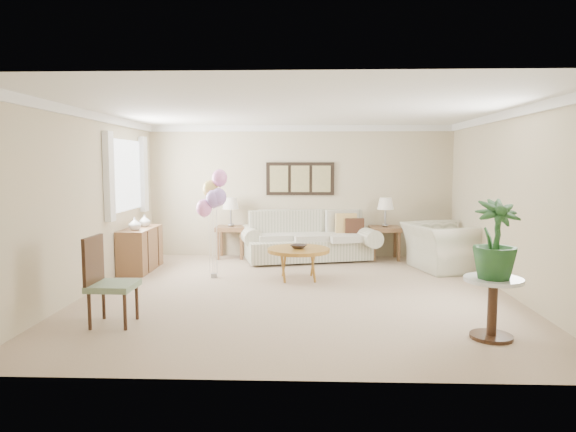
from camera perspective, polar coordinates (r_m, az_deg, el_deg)
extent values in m
plane|color=tan|center=(7.45, 1.05, -8.54)|extent=(6.00, 6.00, 0.00)
cube|color=#BCB295|center=(10.23, 1.36, 2.76)|extent=(6.00, 0.04, 2.60)
cube|color=#BCB295|center=(4.25, 0.37, -1.60)|extent=(6.00, 0.04, 2.60)
cube|color=#BCB295|center=(7.88, -21.30, 1.44)|extent=(0.04, 6.00, 2.60)
cube|color=#BCB295|center=(7.79, 23.73, 1.30)|extent=(0.04, 6.00, 2.60)
cube|color=white|center=(7.25, 1.09, 11.69)|extent=(6.00, 6.00, 0.02)
cube|color=white|center=(10.21, 1.38, 9.72)|extent=(6.00, 0.06, 0.12)
cube|color=white|center=(7.88, -21.44, 10.46)|extent=(0.06, 6.00, 0.12)
cube|color=white|center=(7.79, 23.91, 10.43)|extent=(0.06, 6.00, 0.12)
cube|color=white|center=(9.25, -17.59, 4.33)|extent=(0.04, 1.40, 1.20)
cube|color=white|center=(8.44, -19.27, 4.16)|extent=(0.10, 0.22, 1.40)
cube|color=white|center=(10.05, -15.75, 4.48)|extent=(0.10, 0.22, 1.40)
cube|color=black|center=(10.19, 1.36, 4.16)|extent=(1.35, 0.04, 0.65)
cube|color=#8C8C59|center=(10.18, -1.01, 4.15)|extent=(0.36, 0.02, 0.52)
cube|color=#8C8C59|center=(10.17, 1.36, 4.15)|extent=(0.36, 0.02, 0.52)
cube|color=#8C8C59|center=(10.17, 3.73, 4.14)|extent=(0.36, 0.02, 0.52)
cube|color=beige|center=(9.83, 2.18, -3.63)|extent=(2.48, 1.51, 0.38)
cube|color=beige|center=(10.12, 2.19, -0.95)|extent=(2.30, 0.82, 0.58)
cylinder|color=beige|center=(9.86, -4.26, -2.20)|extent=(0.57, 1.00, 0.34)
cylinder|color=beige|center=(9.86, 8.64, -2.24)|extent=(0.57, 1.00, 0.34)
cube|color=beige|center=(9.77, -1.71, -2.32)|extent=(0.81, 0.90, 0.13)
cube|color=beige|center=(9.75, 2.19, -2.34)|extent=(0.81, 0.90, 0.13)
cube|color=beige|center=(9.77, 6.09, -2.35)|extent=(0.81, 0.90, 0.13)
cube|color=#8DA9C4|center=(9.93, -2.56, -0.84)|extent=(0.40, 0.13, 0.40)
cube|color=tan|center=(9.92, 6.46, -0.87)|extent=(0.40, 0.13, 0.40)
cube|color=#3E2316|center=(9.87, 7.40, -1.29)|extent=(0.36, 0.11, 0.36)
cube|color=beige|center=(9.87, 2.18, -4.84)|extent=(2.11, 0.84, 0.04)
cube|color=brown|center=(10.13, -6.35, -1.38)|extent=(0.57, 0.52, 0.08)
cube|color=brown|center=(10.01, -7.80, -3.29)|extent=(0.05, 0.05, 0.54)
cube|color=brown|center=(9.94, -5.20, -3.33)|extent=(0.05, 0.05, 0.54)
cube|color=brown|center=(10.41, -7.41, -2.93)|extent=(0.05, 0.05, 0.54)
cube|color=brown|center=(10.35, -4.91, -2.96)|extent=(0.05, 0.05, 0.54)
cube|color=brown|center=(10.09, 10.73, -1.42)|extent=(0.58, 0.53, 0.08)
cube|color=brown|center=(9.90, 9.55, -3.39)|extent=(0.05, 0.05, 0.55)
cube|color=brown|center=(9.97, 12.21, -3.38)|extent=(0.05, 0.05, 0.55)
cube|color=brown|center=(10.31, 9.24, -3.02)|extent=(0.05, 0.05, 0.55)
cube|color=brown|center=(10.38, 11.80, -3.01)|extent=(0.05, 0.05, 0.55)
cylinder|color=gray|center=(10.12, -6.36, -0.99)|extent=(0.13, 0.13, 0.06)
cylinder|color=gray|center=(10.10, -6.37, -0.03)|extent=(0.04, 0.04, 0.28)
cone|color=silver|center=(10.08, -6.39, 1.42)|extent=(0.32, 0.32, 0.23)
cylinder|color=gray|center=(10.09, 10.74, -1.02)|extent=(0.13, 0.13, 0.06)
cylinder|color=gray|center=(10.07, 10.76, -0.07)|extent=(0.04, 0.04, 0.28)
cone|color=silver|center=(10.05, 10.79, 1.37)|extent=(0.32, 0.32, 0.22)
cylinder|color=#966326|center=(8.20, 1.18, -3.81)|extent=(1.00, 1.00, 0.06)
cylinder|color=#966326|center=(8.47, 2.80, -5.22)|extent=(0.04, 0.04, 0.45)
cylinder|color=#966326|center=(8.48, -0.40, -5.21)|extent=(0.04, 0.04, 0.45)
cylinder|color=#966326|center=(8.02, -0.54, -5.85)|extent=(0.04, 0.04, 0.45)
cylinder|color=#966326|center=(8.01, 2.84, -5.87)|extent=(0.04, 0.04, 0.45)
imported|color=#2F241F|center=(8.18, 1.19, -3.42)|extent=(0.33, 0.33, 0.06)
imported|color=beige|center=(9.36, 16.79, -3.31)|extent=(1.35, 1.46, 0.80)
cylinder|color=silver|center=(5.84, 21.87, -6.58)|extent=(0.61, 0.61, 0.04)
cylinder|color=#3D2516|center=(5.92, 21.75, -9.64)|extent=(0.10, 0.10, 0.61)
cylinder|color=#3D2516|center=(6.01, 21.64, -12.47)|extent=(0.44, 0.44, 0.01)
imported|color=#214B28|center=(5.73, 22.04, -2.42)|extent=(0.52, 0.52, 0.83)
cube|color=gray|center=(6.27, -18.85, -7.37)|extent=(0.52, 0.52, 0.07)
cylinder|color=#3D2516|center=(6.22, -21.20, -9.86)|extent=(0.04, 0.04, 0.42)
cylinder|color=#3D2516|center=(6.08, -17.66, -10.11)|extent=(0.04, 0.04, 0.42)
cylinder|color=#3D2516|center=(6.58, -19.81, -8.96)|extent=(0.04, 0.04, 0.42)
cylinder|color=#3D2516|center=(6.45, -16.45, -9.16)|extent=(0.04, 0.04, 0.42)
cube|color=#3D2516|center=(6.29, -20.83, -4.59)|extent=(0.05, 0.48, 0.55)
cube|color=brown|center=(9.30, -16.07, -3.55)|extent=(0.45, 1.20, 0.74)
cube|color=#3D2516|center=(9.02, -16.63, -3.85)|extent=(0.46, 0.02, 0.70)
cube|color=#3D2516|center=(9.58, -15.49, -3.26)|extent=(0.46, 0.02, 0.70)
imported|color=silver|center=(8.93, -16.66, -0.86)|extent=(0.27, 0.27, 0.21)
imported|color=beige|center=(9.43, -15.64, -0.50)|extent=(0.20, 0.20, 0.21)
cube|color=gray|center=(8.49, -8.22, -6.56)|extent=(0.09, 0.09, 0.07)
ellipsoid|color=#FF8AD8|center=(8.28, -9.30, 0.89)|extent=(0.25, 0.25, 0.29)
cylinder|color=silver|center=(8.37, -8.75, -3.25)|extent=(0.01, 0.01, 0.93)
ellipsoid|color=#AF82DB|center=(8.24, -7.71, 2.10)|extent=(0.25, 0.25, 0.29)
cylinder|color=silver|center=(8.35, -7.96, -2.67)|extent=(0.01, 0.01, 1.10)
ellipsoid|color=#DEC15D|center=(8.43, -8.63, 3.00)|extent=(0.25, 0.25, 0.29)
cylinder|color=silver|center=(8.43, -8.42, -2.16)|extent=(0.01, 0.01, 1.23)
ellipsoid|color=#FF8AD8|center=(8.37, -7.60, 4.20)|extent=(0.25, 0.25, 0.29)
cylinder|color=silver|center=(8.40, -7.91, -1.58)|extent=(0.01, 0.01, 1.40)
ellipsoid|color=#AF82DB|center=(8.23, -8.26, 1.89)|extent=(0.25, 0.25, 0.29)
cylinder|color=silver|center=(8.34, -8.23, -2.77)|extent=(0.01, 0.01, 1.08)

